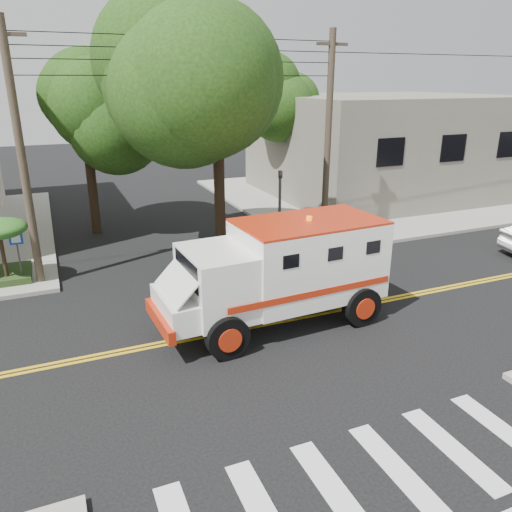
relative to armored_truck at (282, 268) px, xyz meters
name	(u,v)px	position (x,y,z in m)	size (l,w,h in m)	color
ground	(244,328)	(-1.20, 0.06, -1.79)	(100.00, 100.00, 0.00)	black
sidewalk_ne	(364,196)	(12.30, 13.56, -1.71)	(17.00, 17.00, 0.15)	gray
building_right	(383,145)	(13.80, 14.06, 1.36)	(14.00, 12.00, 6.00)	slate
utility_pole_left	(22,161)	(-6.80, 6.06, 2.71)	(0.28, 0.28, 9.00)	#382D23
utility_pole_right	(328,143)	(5.10, 6.26, 2.71)	(0.28, 0.28, 9.00)	#382D23
tree_main	(230,76)	(0.74, 6.27, 5.41)	(6.08, 5.70, 9.85)	black
tree_left	(92,111)	(-3.88, 11.84, 3.94)	(4.48, 4.20, 7.70)	black
tree_right	(284,96)	(7.64, 15.83, 4.31)	(4.80, 4.50, 8.20)	black
traffic_signal	(280,204)	(2.60, 5.66, 0.44)	(0.15, 0.18, 3.60)	#3F3F42
accessibility_sign	(18,250)	(-7.40, 6.23, -0.42)	(0.45, 0.10, 2.02)	#3F3F42
armored_truck	(282,268)	(0.00, 0.00, 0.00)	(7.03, 3.11, 3.14)	white
pedestrian_a	(316,228)	(4.30, 5.57, -0.77)	(0.63, 0.42, 1.74)	gray
pedestrian_b	(338,227)	(5.41, 5.56, -0.85)	(0.76, 0.60, 1.57)	gray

